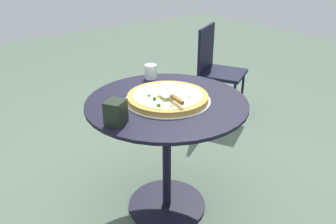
{
  "coord_description": "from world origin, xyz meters",
  "views": [
    {
      "loc": [
        -1.05,
        -1.35,
        1.5
      ],
      "look_at": [
        0.01,
        -0.0,
        0.67
      ],
      "focal_mm": 36.32,
      "sensor_mm": 36.0,
      "label": 1
    }
  ],
  "objects_px": {
    "pizza_on_tray": "(168,98)",
    "drinking_cup": "(151,72)",
    "napkin_dispenser": "(116,112)",
    "pizza_server": "(172,97)",
    "patio_table": "(167,131)",
    "patio_chair_far": "(216,66)"
  },
  "relations": [
    {
      "from": "patio_table",
      "to": "napkin_dispenser",
      "type": "height_order",
      "value": "napkin_dispenser"
    },
    {
      "from": "patio_table",
      "to": "napkin_dispenser",
      "type": "xyz_separation_m",
      "value": [
        -0.35,
        -0.06,
        0.25
      ]
    },
    {
      "from": "drinking_cup",
      "to": "patio_chair_far",
      "type": "bearing_deg",
      "value": 21.83
    },
    {
      "from": "drinking_cup",
      "to": "patio_table",
      "type": "bearing_deg",
      "value": -111.9
    },
    {
      "from": "napkin_dispenser",
      "to": "patio_chair_far",
      "type": "height_order",
      "value": "patio_chair_far"
    },
    {
      "from": "napkin_dispenser",
      "to": "pizza_server",
      "type": "bearing_deg",
      "value": 145.93
    },
    {
      "from": "patio_table",
      "to": "pizza_server",
      "type": "relative_size",
      "value": 4.18
    },
    {
      "from": "pizza_on_tray",
      "to": "napkin_dispenser",
      "type": "bearing_deg",
      "value": -170.72
    },
    {
      "from": "pizza_server",
      "to": "drinking_cup",
      "type": "distance_m",
      "value": 0.45
    },
    {
      "from": "patio_table",
      "to": "drinking_cup",
      "type": "bearing_deg",
      "value": 68.1
    },
    {
      "from": "pizza_on_tray",
      "to": "drinking_cup",
      "type": "xyz_separation_m",
      "value": [
        0.13,
        0.35,
        0.03
      ]
    },
    {
      "from": "pizza_on_tray",
      "to": "patio_chair_far",
      "type": "height_order",
      "value": "patio_chair_far"
    },
    {
      "from": "patio_table",
      "to": "pizza_on_tray",
      "type": "xyz_separation_m",
      "value": [
        0.01,
        -0.0,
        0.21
      ]
    },
    {
      "from": "napkin_dispenser",
      "to": "pizza_on_tray",
      "type": "bearing_deg",
      "value": 158.25
    },
    {
      "from": "patio_table",
      "to": "patio_chair_far",
      "type": "height_order",
      "value": "patio_chair_far"
    },
    {
      "from": "patio_chair_far",
      "to": "napkin_dispenser",
      "type": "bearing_deg",
      "value": -151.71
    },
    {
      "from": "pizza_server",
      "to": "napkin_dispenser",
      "type": "bearing_deg",
      "value": 176.96
    },
    {
      "from": "patio_table",
      "to": "napkin_dispenser",
      "type": "bearing_deg",
      "value": -170.1
    },
    {
      "from": "patio_table",
      "to": "pizza_server",
      "type": "height_order",
      "value": "pizza_server"
    },
    {
      "from": "pizza_on_tray",
      "to": "drinking_cup",
      "type": "distance_m",
      "value": 0.37
    },
    {
      "from": "drinking_cup",
      "to": "patio_chair_far",
      "type": "relative_size",
      "value": 0.1
    },
    {
      "from": "patio_table",
      "to": "patio_chair_far",
      "type": "xyz_separation_m",
      "value": [
        1.17,
        0.76,
        -0.04
      ]
    }
  ]
}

